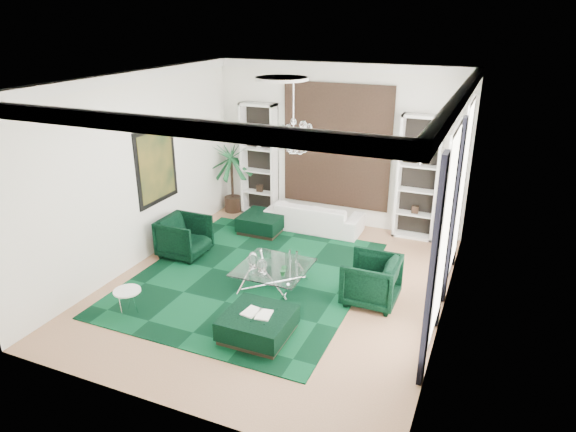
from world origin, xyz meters
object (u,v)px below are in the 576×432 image
at_px(coffee_table, 274,277).
at_px(ottoman_side, 263,223).
at_px(side_table, 128,302).
at_px(palm, 232,168).
at_px(sofa, 314,216).
at_px(armchair_right, 371,280).
at_px(armchair_left, 184,237).
at_px(ottoman_front, 258,325).

bearing_deg(coffee_table, ottoman_side, 120.06).
bearing_deg(side_table, palm, 98.38).
distance_m(sofa, armchair_right, 3.41).
xyz_separation_m(sofa, armchair_left, (-2.02, -2.39, 0.09)).
height_order(armchair_right, ottoman_side, armchair_right).
bearing_deg(armchair_right, ottoman_side, -123.96).
bearing_deg(sofa, ottoman_front, 98.90).
relative_size(coffee_table, palm, 0.54).
relative_size(armchair_left, side_table, 2.03).
xyz_separation_m(armchair_right, palm, (-4.42, 3.04, 0.73)).
height_order(armchair_right, ottoman_front, armchair_right).
xyz_separation_m(sofa, ottoman_side, (-1.06, -0.61, -0.11)).
height_order(armchair_left, coffee_table, armchair_left).
distance_m(armchair_right, side_table, 4.19).
height_order(coffee_table, palm, palm).
distance_m(coffee_table, ottoman_front, 1.58).
bearing_deg(armchair_left, ottoman_side, -28.31).
relative_size(sofa, armchair_left, 2.42).
bearing_deg(ottoman_side, side_table, -97.69).
height_order(sofa, ottoman_side, sofa).
bearing_deg(ottoman_front, ottoman_side, 114.65).
bearing_deg(coffee_table, sofa, 95.36).
relative_size(armchair_left, armchair_right, 0.99).
xyz_separation_m(sofa, ottoman_front, (0.70, -4.45, -0.12)).
bearing_deg(coffee_table, side_table, -136.62).
height_order(ottoman_side, palm, palm).
distance_m(armchair_right, coffee_table, 1.81).
distance_m(sofa, coffee_table, 2.94).
height_order(ottoman_side, side_table, side_table).
relative_size(coffee_table, side_table, 2.76).
bearing_deg(ottoman_front, palm, 122.65).
bearing_deg(palm, armchair_left, -82.96).
relative_size(sofa, side_table, 4.90).
height_order(armchair_left, ottoman_front, armchair_left).
relative_size(armchair_left, ottoman_front, 0.90).
bearing_deg(palm, ottoman_side, -35.73).
bearing_deg(sofa, ottoman_side, 29.86).
height_order(sofa, armchair_left, armchair_left).
bearing_deg(palm, ottoman_front, -57.35).
xyz_separation_m(armchair_left, side_table, (0.41, -2.32, -0.20)).
distance_m(sofa, palm, 2.52).
bearing_deg(palm, coffee_table, -50.93).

